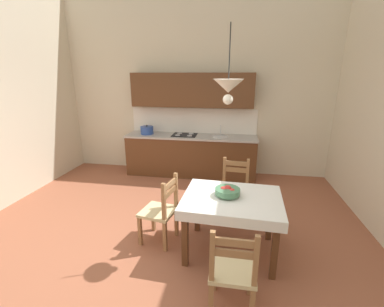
# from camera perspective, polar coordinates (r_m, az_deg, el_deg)

# --- Properties ---
(ground_plane) EXTENTS (6.35, 6.52, 0.10)m
(ground_plane) POSITION_cam_1_polar(r_m,az_deg,el_deg) (3.66, -7.10, -20.37)
(ground_plane) COLOR #99563D
(wall_back) EXTENTS (6.35, 0.12, 4.05)m
(wall_back) POSITION_cam_1_polar(r_m,az_deg,el_deg) (5.88, 0.84, 15.54)
(wall_back) COLOR beige
(wall_back) RESTS_ON ground_plane
(kitchen_cabinetry) EXTENTS (2.84, 0.63, 2.20)m
(kitchen_cabinetry) POSITION_cam_1_polar(r_m,az_deg,el_deg) (5.70, -0.24, 3.62)
(kitchen_cabinetry) COLOR #56331C
(kitchen_cabinetry) RESTS_ON ground_plane
(dining_table) EXTENTS (1.21, 0.98, 0.75)m
(dining_table) POSITION_cam_1_polar(r_m,az_deg,el_deg) (3.27, 8.66, -11.62)
(dining_table) COLOR #56331C
(dining_table) RESTS_ON ground_plane
(dining_chair_tv_side) EXTENTS (0.49, 0.49, 0.93)m
(dining_chair_tv_side) POSITION_cam_1_polar(r_m,az_deg,el_deg) (3.53, -6.79, -12.41)
(dining_chair_tv_side) COLOR #D1BC89
(dining_chair_tv_side) RESTS_ON ground_plane
(dining_chair_camera_side) EXTENTS (0.42, 0.42, 0.93)m
(dining_chair_camera_side) POSITION_cam_1_polar(r_m,az_deg,el_deg) (2.63, 8.89, -24.08)
(dining_chair_camera_side) COLOR #D1BC89
(dining_chair_camera_side) RESTS_ON ground_plane
(dining_chair_kitchen_side) EXTENTS (0.45, 0.45, 0.93)m
(dining_chair_kitchen_side) POSITION_cam_1_polar(r_m,az_deg,el_deg) (4.11, 9.19, -8.08)
(dining_chair_kitchen_side) COLOR #D1BC89
(dining_chair_kitchen_side) RESTS_ON ground_plane
(fruit_bowl) EXTENTS (0.30, 0.30, 0.12)m
(fruit_bowl) POSITION_cam_1_polar(r_m,az_deg,el_deg) (3.20, 7.75, -8.18)
(fruit_bowl) COLOR #4C7F5B
(fruit_bowl) RESTS_ON dining_table
(pendant_lamp) EXTENTS (0.32, 0.32, 0.80)m
(pendant_lamp) POSITION_cam_1_polar(r_m,az_deg,el_deg) (2.85, 7.94, 14.22)
(pendant_lamp) COLOR black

